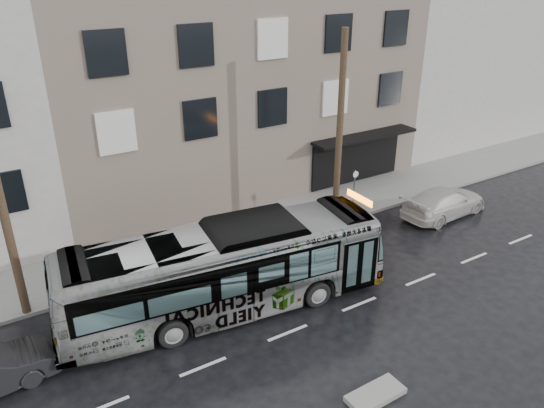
% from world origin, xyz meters
% --- Properties ---
extents(ground, '(120.00, 120.00, 0.00)m').
position_xyz_m(ground, '(0.00, 0.00, 0.00)').
color(ground, black).
rests_on(ground, ground).
extents(sidewalk, '(90.00, 3.60, 0.15)m').
position_xyz_m(sidewalk, '(0.00, 4.90, 0.07)').
color(sidewalk, gray).
rests_on(sidewalk, ground).
extents(building_taupe, '(20.00, 12.00, 11.00)m').
position_xyz_m(building_taupe, '(5.00, 12.70, 5.50)').
color(building_taupe, '#796A5D').
rests_on(building_taupe, ground).
extents(building_filler, '(18.00, 12.00, 12.00)m').
position_xyz_m(building_filler, '(24.00, 12.70, 6.00)').
color(building_filler, beige).
rests_on(building_filler, ground).
extents(utility_pole_front, '(0.30, 0.30, 9.00)m').
position_xyz_m(utility_pole_front, '(6.50, 3.30, 4.65)').
color(utility_pole_front, '#4F3D27').
rests_on(utility_pole_front, sidewalk).
extents(utility_pole_rear, '(0.30, 0.30, 9.00)m').
position_xyz_m(utility_pole_rear, '(-7.50, 3.30, 4.65)').
color(utility_pole_rear, '#4F3D27').
rests_on(utility_pole_rear, sidewalk).
extents(sign_post, '(0.06, 0.06, 2.40)m').
position_xyz_m(sign_post, '(7.60, 3.30, 1.35)').
color(sign_post, slate).
rests_on(sign_post, sidewalk).
extents(bus, '(12.16, 4.23, 3.32)m').
position_xyz_m(bus, '(-1.17, -0.13, 1.66)').
color(bus, '#B2B2B2').
rests_on(bus, ground).
extents(white_sedan, '(5.03, 2.32, 1.43)m').
position_xyz_m(white_sedan, '(11.67, 1.18, 0.71)').
color(white_sedan, beige).
rests_on(white_sedan, ground).
extents(slush_pile, '(1.82, 0.83, 0.18)m').
position_xyz_m(slush_pile, '(0.60, -6.32, 0.09)').
color(slush_pile, '#A7A49E').
rests_on(slush_pile, ground).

